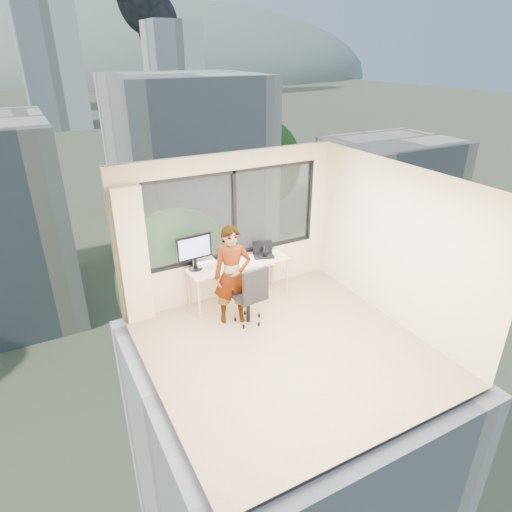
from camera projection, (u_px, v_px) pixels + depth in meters
floor at (287, 349)px, 6.68m from camera, size 4.00×4.00×0.01m
ceiling at (293, 182)px, 5.57m from camera, size 4.00×4.00×0.01m
wall_front at (394, 353)px, 4.53m from camera, size 4.00×0.01×2.60m
wall_left at (148, 310)px, 5.27m from camera, size 0.01×4.00×2.60m
wall_right at (397, 246)px, 6.97m from camera, size 0.01×4.00×2.60m
window_wall at (231, 214)px, 7.64m from camera, size 3.30×0.16×1.55m
curtain at (134, 257)px, 6.95m from camera, size 0.45×0.14×2.30m
desk at (239, 281)px, 7.84m from camera, size 1.80×0.60×0.75m
chair at (248, 293)px, 7.14m from camera, size 0.61×0.61×1.07m
person at (232, 276)px, 7.06m from camera, size 0.70×0.57×1.66m
monitor at (194, 252)px, 7.33m from camera, size 0.62×0.16×0.61m
game_console at (205, 262)px, 7.60m from camera, size 0.35×0.30×0.08m
laptop at (264, 250)px, 7.86m from camera, size 0.46×0.47×0.23m
cellphone at (272, 256)px, 7.89m from camera, size 0.13×0.08×0.01m
pen_cup at (265, 254)px, 7.87m from camera, size 0.09×0.09×0.11m
handbag at (260, 247)px, 8.06m from camera, size 0.28×0.21×0.19m
exterior_ground at (28, 130)px, 108.37m from camera, size 400.00×400.00×0.04m
near_bldg_b at (188, 159)px, 44.66m from camera, size 14.00×13.00×16.00m
near_bldg_c at (388, 188)px, 45.64m from camera, size 12.00×10.00×10.00m
far_tower_b at (51, 63)px, 105.39m from camera, size 13.00×13.00×30.00m
far_tower_c at (174, 67)px, 137.97m from camera, size 15.00×15.00×26.00m
hill_b at (168, 77)px, 310.56m from camera, size 300.00×220.00×96.00m
tree_b at (182, 296)px, 26.79m from camera, size 7.60×7.60×9.00m
tree_c at (265, 172)px, 51.80m from camera, size 8.40×8.40×10.00m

